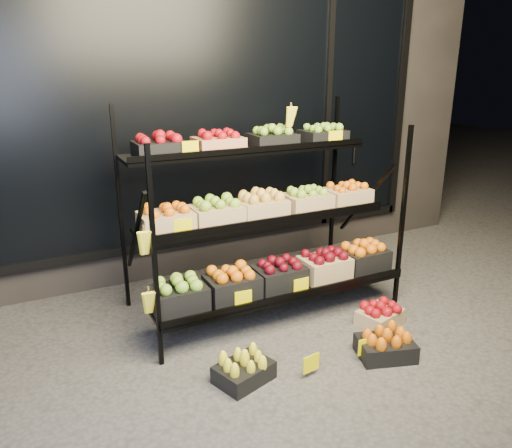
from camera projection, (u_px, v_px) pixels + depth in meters
ground at (304, 340)px, 3.68m from camera, size 24.00×24.00×0.00m
building at (181, 83)px, 5.34m from camera, size 6.00×2.08×3.50m
display_rack at (265, 218)px, 3.94m from camera, size 2.18×1.02×1.73m
tag_floor_a at (311, 369)px, 3.23m from camera, size 0.13×0.01×0.12m
tag_floor_b at (366, 352)px, 3.43m from camera, size 0.13×0.01×0.12m
floor_crate_midleft at (244, 369)px, 3.19m from camera, size 0.41×0.35×0.18m
floor_crate_midright at (380, 314)px, 3.89m from camera, size 0.39×0.33×0.18m
floor_crate_right at (386, 345)px, 3.45m from camera, size 0.44×0.37×0.19m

